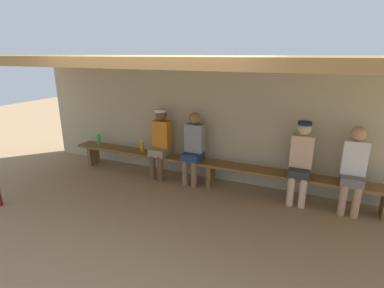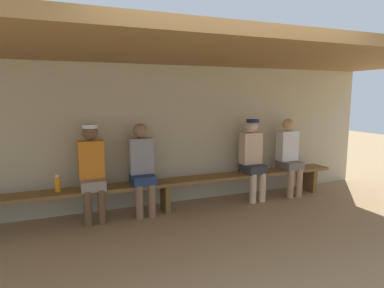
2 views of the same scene
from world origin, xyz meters
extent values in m
plane|color=#9E7F59|center=(0.00, 0.00, 0.00)|extent=(24.00, 24.00, 0.00)
cube|color=#B7AD8C|center=(0.00, 2.00, 1.10)|extent=(8.00, 0.20, 2.20)
cube|color=olive|center=(0.00, 0.70, 2.26)|extent=(8.00, 2.80, 0.12)
cube|color=brown|center=(0.00, 1.55, 0.43)|extent=(6.00, 0.36, 0.05)
cube|color=brown|center=(-2.75, 1.55, 0.21)|extent=(0.08, 0.29, 0.41)
cube|color=brown|center=(0.00, 1.55, 0.21)|extent=(0.08, 0.29, 0.41)
cube|color=#333338|center=(1.52, 1.53, 0.53)|extent=(0.32, 0.40, 0.14)
cylinder|color=beige|center=(1.43, 1.37, 0.24)|extent=(0.11, 0.11, 0.48)
cylinder|color=beige|center=(1.61, 1.37, 0.24)|extent=(0.11, 0.11, 0.48)
cube|color=beige|center=(1.52, 1.61, 0.86)|extent=(0.34, 0.20, 0.52)
sphere|color=beige|center=(1.52, 1.61, 1.23)|extent=(0.21, 0.21, 0.21)
cylinder|color=#19234C|center=(1.52, 1.57, 1.32)|extent=(0.21, 0.21, 0.05)
cube|color=slate|center=(2.26, 1.53, 0.53)|extent=(0.32, 0.40, 0.14)
cylinder|color=tan|center=(2.17, 1.37, 0.24)|extent=(0.11, 0.11, 0.48)
cylinder|color=tan|center=(2.35, 1.37, 0.24)|extent=(0.11, 0.11, 0.48)
cube|color=white|center=(2.26, 1.61, 0.86)|extent=(0.34, 0.20, 0.52)
sphere|color=tan|center=(2.26, 1.61, 1.23)|extent=(0.21, 0.21, 0.21)
cube|color=gray|center=(-1.05, 1.53, 0.53)|extent=(0.32, 0.40, 0.14)
cylinder|color=brown|center=(-1.14, 1.37, 0.24)|extent=(0.11, 0.11, 0.48)
cylinder|color=brown|center=(-0.96, 1.37, 0.24)|extent=(0.11, 0.11, 0.48)
cube|color=orange|center=(-1.05, 1.61, 0.86)|extent=(0.34, 0.20, 0.52)
sphere|color=brown|center=(-1.05, 1.61, 1.23)|extent=(0.21, 0.21, 0.21)
cylinder|color=white|center=(-1.05, 1.57, 1.32)|extent=(0.21, 0.21, 0.05)
cube|color=navy|center=(-0.35, 1.53, 0.53)|extent=(0.32, 0.40, 0.14)
cylinder|color=#8C6647|center=(-0.44, 1.37, 0.24)|extent=(0.11, 0.11, 0.48)
cylinder|color=#8C6647|center=(-0.26, 1.37, 0.24)|extent=(0.11, 0.11, 0.48)
cube|color=gray|center=(-0.35, 1.61, 0.86)|extent=(0.34, 0.20, 0.52)
sphere|color=#8C6647|center=(-0.35, 1.61, 1.23)|extent=(0.21, 0.21, 0.21)
cylinder|color=orange|center=(-1.49, 1.59, 0.56)|extent=(0.08, 0.08, 0.20)
cylinder|color=white|center=(-1.49, 1.59, 0.67)|extent=(0.05, 0.05, 0.02)
cylinder|color=green|center=(-2.56, 1.55, 0.58)|extent=(0.07, 0.07, 0.25)
cylinder|color=white|center=(-2.56, 1.55, 0.72)|extent=(0.05, 0.05, 0.02)
camera|label=1|loc=(1.74, -3.22, 2.35)|focal=27.86mm
camera|label=2|loc=(-1.42, -3.05, 1.73)|focal=30.79mm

